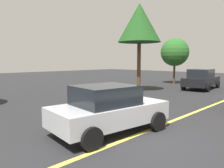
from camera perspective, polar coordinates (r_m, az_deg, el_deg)
name	(u,v)px	position (r m, az deg, el deg)	size (l,w,h in m)	color
ground_plane	(132,137)	(6.82, 5.18, -13.73)	(80.00, 80.00, 0.00)	#262628
lane_marking_centre	(179,118)	(9.24, 17.14, -8.63)	(28.00, 0.16, 0.01)	#E0D14C
car_black_crossing	(201,79)	(19.35, 22.39, 1.21)	(4.71, 2.41, 1.66)	black
car_silver_approaching	(108,109)	(7.03, -0.93, -6.49)	(4.00, 2.38, 1.54)	#B7BABF
tree_centre_verge	(139,23)	(16.92, 7.20, 15.55)	(3.21, 3.21, 6.57)	#513823
tree_right_verge	(175,52)	(23.04, 16.15, 7.99)	(2.80, 2.80, 4.59)	#513823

